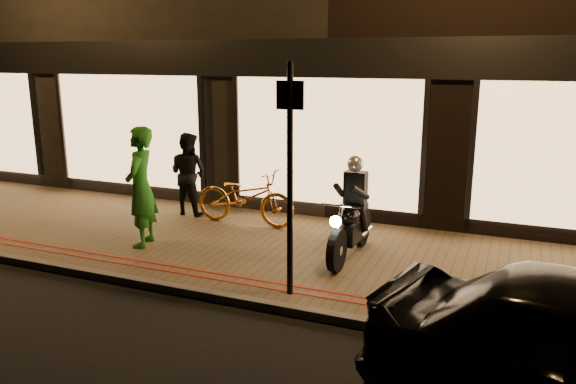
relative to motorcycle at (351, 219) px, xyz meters
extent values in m
plane|color=black|center=(-1.08, -2.09, -0.73)|extent=(90.00, 90.00, 0.00)
cube|color=brown|center=(-1.08, -0.09, -0.67)|extent=(50.00, 4.00, 0.12)
cube|color=#59544C|center=(-1.08, -2.04, -0.67)|extent=(50.00, 0.14, 0.12)
cube|color=maroon|center=(-1.08, -1.64, -0.61)|extent=(50.00, 0.06, 0.01)
cube|color=maroon|center=(-1.08, -1.44, -0.61)|extent=(50.00, 0.06, 0.01)
cube|color=black|center=(-7.08, 6.91, 3.52)|extent=(12.00, 10.00, 8.50)
cube|color=black|center=(-1.08, 1.86, 2.42)|extent=(48.00, 0.12, 0.70)
cube|color=#F2B579|center=(-5.58, 1.85, 0.88)|extent=(3.60, 0.06, 2.38)
cube|color=#F2B579|center=(-1.08, 1.85, 0.88)|extent=(3.60, 0.06, 2.38)
cylinder|color=black|center=(-0.01, -0.69, -0.29)|extent=(0.13, 0.64, 0.64)
cylinder|color=black|center=(0.01, 0.61, -0.29)|extent=(0.13, 0.64, 0.64)
cylinder|color=silver|center=(-0.01, -0.69, -0.29)|extent=(0.14, 0.14, 0.14)
cylinder|color=silver|center=(0.01, 0.61, -0.29)|extent=(0.14, 0.14, 0.14)
cube|color=black|center=(0.00, 0.01, -0.21)|extent=(0.27, 0.70, 0.30)
ellipsoid|color=black|center=(0.00, -0.12, 0.09)|extent=(0.33, 0.51, 0.29)
cube|color=black|center=(0.00, 0.31, 0.09)|extent=(0.23, 0.55, 0.09)
cylinder|color=silver|center=(-0.01, -0.54, 0.34)|extent=(0.60, 0.04, 0.03)
cylinder|color=silver|center=(-0.01, -0.64, 0.01)|extent=(0.06, 0.33, 0.71)
sphere|color=white|center=(-0.01, -0.78, 0.17)|extent=(0.17, 0.17, 0.17)
cylinder|color=silver|center=(0.13, 0.46, -0.33)|extent=(0.08, 0.55, 0.07)
cube|color=black|center=(0.00, 0.18, 0.44)|extent=(0.34, 0.23, 0.55)
sphere|color=silver|center=(0.00, 0.12, 0.85)|extent=(0.26, 0.26, 0.26)
cylinder|color=black|center=(-0.16, -0.14, 0.47)|extent=(0.16, 0.61, 0.34)
cylinder|color=black|center=(0.16, -0.14, 0.47)|extent=(0.18, 0.61, 0.34)
cylinder|color=black|center=(-0.14, 0.14, -0.01)|extent=(0.19, 0.29, 0.46)
cylinder|color=black|center=(0.14, 0.14, -0.01)|extent=(0.20, 0.29, 0.46)
cylinder|color=black|center=(-0.34, -1.69, 0.89)|extent=(0.08, 0.08, 3.00)
cube|color=black|center=(-0.34, -1.69, 1.99)|extent=(0.35, 0.05, 0.35)
imported|color=#BF7121|center=(-2.31, 0.93, -0.09)|extent=(1.99, 0.71, 1.04)
imported|color=#21721E|center=(-3.34, -0.78, 0.37)|extent=(0.66, 0.83, 1.98)
imported|color=black|center=(-3.67, 1.16, 0.20)|extent=(0.84, 0.68, 1.63)
camera|label=1|loc=(2.27, -8.09, 2.44)|focal=35.00mm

